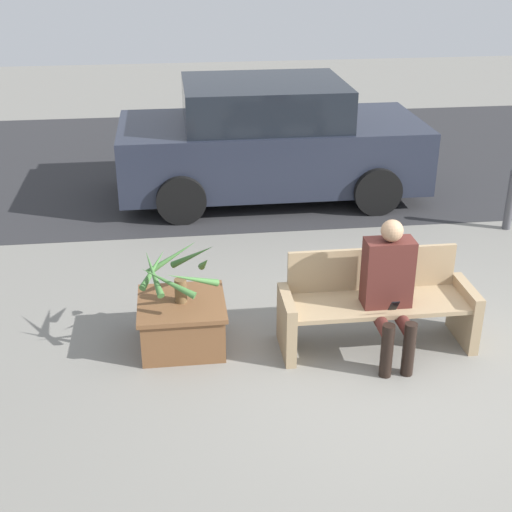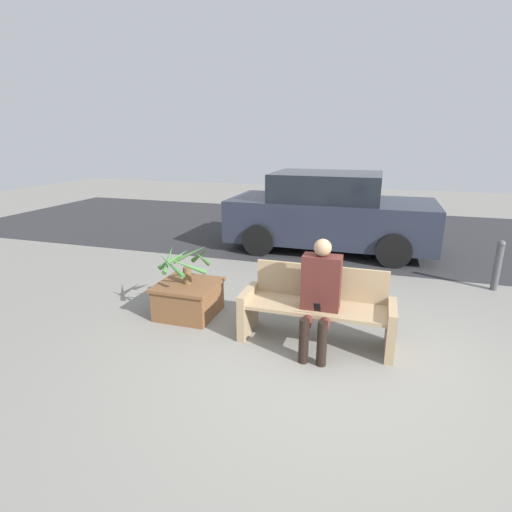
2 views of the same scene
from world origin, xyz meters
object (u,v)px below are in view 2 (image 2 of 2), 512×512
at_px(bench, 317,308).
at_px(parked_car, 329,213).
at_px(person_seated, 320,292).
at_px(potted_plant, 185,262).
at_px(planter_box, 188,298).
at_px(bollard_post, 498,264).

distance_m(bench, parked_car, 3.98).
xyz_separation_m(bench, parked_car, (-0.39, 3.94, 0.37)).
distance_m(person_seated, parked_car, 4.15).
distance_m(bench, potted_plant, 1.76).
relative_size(bench, potted_plant, 2.47).
xyz_separation_m(person_seated, planter_box, (-1.75, 0.35, -0.43)).
bearing_deg(planter_box, person_seated, -11.38).
bearing_deg(bollard_post, potted_plant, -151.70).
bearing_deg(parked_car, bench, -84.30).
xyz_separation_m(planter_box, parked_car, (1.31, 3.77, 0.52)).
relative_size(bench, planter_box, 2.23).
bearing_deg(bench, potted_plant, 174.22).
distance_m(potted_plant, bollard_post, 4.64).
distance_m(planter_box, potted_plant, 0.49).
height_order(bench, bollard_post, bench).
height_order(bench, planter_box, bench).
xyz_separation_m(person_seated, bollard_post, (2.30, 2.55, -0.26)).
xyz_separation_m(planter_box, potted_plant, (-0.02, 0.00, 0.49)).
xyz_separation_m(bench, potted_plant, (-1.72, 0.17, 0.33)).
height_order(person_seated, parked_car, parked_car).
height_order(parked_car, bollard_post, parked_car).
distance_m(planter_box, bollard_post, 4.61).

